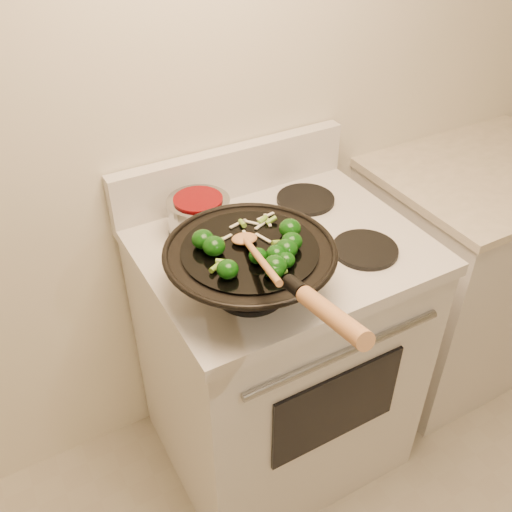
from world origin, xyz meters
TOP-DOWN VIEW (x-y plane):
  - stove at (-0.13, 1.17)m, footprint 0.78×0.67m
  - counter_unit at (0.75, 1.20)m, footprint 0.78×0.62m
  - wok at (-0.31, 1.01)m, footprint 0.42×0.69m
  - stirfry at (-0.31, 0.98)m, footprint 0.26×0.25m
  - wooden_spoon at (-0.32, 0.98)m, footprint 0.10×0.29m
  - saucepan at (-0.31, 1.32)m, footprint 0.18×0.29m

SIDE VIEW (x-z plane):
  - counter_unit at x=0.75m, z-range 0.00..0.91m
  - stove at x=-0.13m, z-range -0.07..1.01m
  - saucepan at x=-0.31m, z-range 0.93..1.04m
  - wok at x=-0.31m, z-range 0.86..1.14m
  - stirfry at x=-0.31m, z-range 1.05..1.10m
  - wooden_spoon at x=-0.32m, z-range 1.05..1.13m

